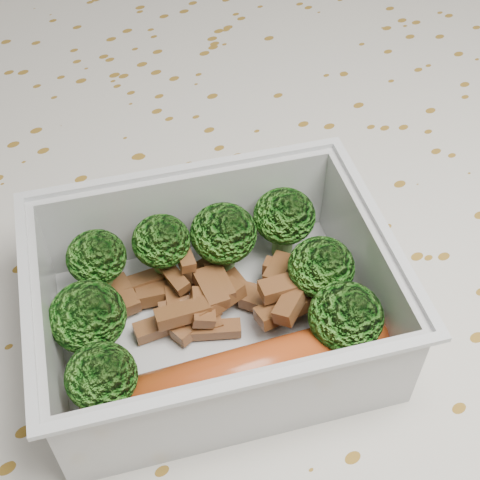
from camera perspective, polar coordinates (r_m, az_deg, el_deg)
dining_table at (r=0.51m, az=-0.11°, el=-8.39°), size 1.40×0.90×0.75m
tablecloth at (r=0.47m, az=-0.12°, el=-4.97°), size 1.46×0.96×0.19m
lunch_container at (r=0.38m, az=-2.17°, el=-5.99°), size 0.24×0.21×0.07m
broccoli_florets at (r=0.38m, az=-2.58°, el=-3.31°), size 0.18×0.15×0.05m
meat_pile at (r=0.40m, az=-2.10°, el=-4.97°), size 0.11×0.10×0.03m
sausage at (r=0.36m, az=0.08°, el=-11.33°), size 0.17×0.07×0.03m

